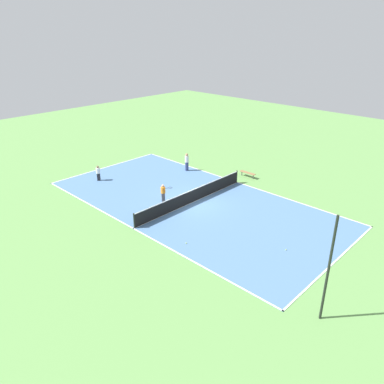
% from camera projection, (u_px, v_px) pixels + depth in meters
% --- Properties ---
extents(ground_plane, '(80.00, 80.00, 0.00)m').
position_uv_depth(ground_plane, '(192.00, 203.00, 29.06)').
color(ground_plane, '#60934C').
extents(court_surface, '(11.54, 23.20, 0.02)m').
position_uv_depth(court_surface, '(192.00, 202.00, 29.05)').
color(court_surface, '#4C729E').
rests_on(court_surface, ground_plane).
extents(tennis_net, '(11.34, 0.10, 1.11)m').
position_uv_depth(tennis_net, '(192.00, 196.00, 28.82)').
color(tennis_net, black).
rests_on(tennis_net, court_surface).
extents(bench, '(0.36, 1.56, 0.45)m').
position_uv_depth(bench, '(248.00, 173.00, 33.83)').
color(bench, olive).
rests_on(bench, ground_plane).
extents(player_near_white, '(0.51, 0.51, 1.37)m').
position_uv_depth(player_near_white, '(98.00, 172.00, 32.89)').
color(player_near_white, black).
rests_on(player_near_white, court_surface).
extents(player_center_orange, '(0.97, 0.76, 1.41)m').
position_uv_depth(player_center_orange, '(163.00, 192.00, 28.92)').
color(player_center_orange, '#4C4C51').
rests_on(player_center_orange, court_surface).
extents(player_far_white, '(0.42, 0.42, 1.69)m').
position_uv_depth(player_far_white, '(187.00, 161.00, 35.10)').
color(player_far_white, navy).
rests_on(player_far_white, court_surface).
extents(tennis_ball_near_net, '(0.07, 0.07, 0.07)m').
position_uv_depth(tennis_ball_near_net, '(286.00, 250.00, 22.81)').
color(tennis_ball_near_net, '#CCE033').
rests_on(tennis_ball_near_net, court_surface).
extents(tennis_ball_midcourt, '(0.07, 0.07, 0.07)m').
position_uv_depth(tennis_ball_midcourt, '(167.00, 204.00, 28.67)').
color(tennis_ball_midcourt, '#CCE033').
rests_on(tennis_ball_midcourt, court_surface).
extents(tennis_ball_left_sideline, '(0.07, 0.07, 0.07)m').
position_uv_depth(tennis_ball_left_sideline, '(186.00, 243.00, 23.50)').
color(tennis_ball_left_sideline, '#CCE033').
rests_on(tennis_ball_left_sideline, court_surface).
extents(fence_post_back_right, '(0.12, 0.12, 5.43)m').
position_uv_depth(fence_post_back_right, '(328.00, 270.00, 16.44)').
color(fence_post_back_right, black).
rests_on(fence_post_back_right, ground_plane).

